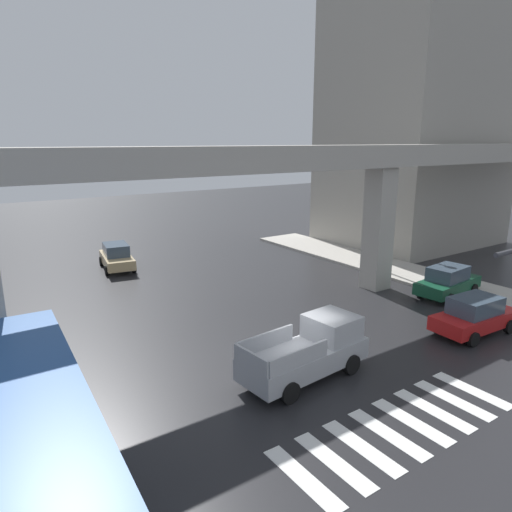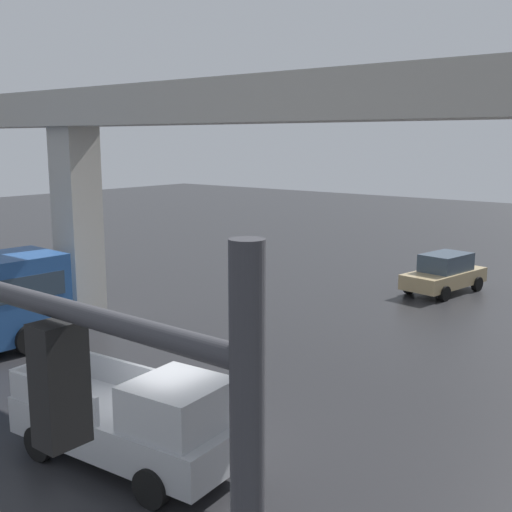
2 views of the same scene
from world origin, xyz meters
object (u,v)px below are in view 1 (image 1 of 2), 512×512
at_px(city_bus, 33,441).
at_px(street_lamp_mid_block, 387,204).
at_px(pickup_truck, 310,350).
at_px(sedan_dark_green, 448,281).
at_px(sedan_red, 475,315).
at_px(sedan_tan, 117,257).

bearing_deg(city_bus, street_lamp_mid_block, 21.61).
height_order(pickup_truck, street_lamp_mid_block, street_lamp_mid_block).
height_order(sedan_dark_green, street_lamp_mid_block, street_lamp_mid_block).
height_order(sedan_red, street_lamp_mid_block, street_lamp_mid_block).
bearing_deg(sedan_red, sedan_dark_green, 46.34).
distance_m(sedan_red, street_lamp_mid_block, 10.63).
bearing_deg(sedan_dark_green, street_lamp_mid_block, 82.63).
distance_m(sedan_tan, sedan_dark_green, 21.01).
relative_size(pickup_truck, sedan_red, 1.20).
xyz_separation_m(sedan_red, sedan_tan, (-9.92, 19.85, 0.00)).
distance_m(pickup_truck, city_bus, 9.58).
distance_m(pickup_truck, sedan_red, 8.80).
height_order(city_bus, sedan_tan, city_bus).
bearing_deg(city_bus, sedan_dark_green, 9.58).
relative_size(sedan_red, street_lamp_mid_block, 0.61).
height_order(sedan_red, sedan_dark_green, same).
relative_size(sedan_dark_green, street_lamp_mid_block, 0.61).
xyz_separation_m(city_bus, sedan_dark_green, (21.79, 3.68, -0.87)).
bearing_deg(pickup_truck, sedan_tan, 93.74).
xyz_separation_m(pickup_truck, sedan_red, (8.71, -1.23, -0.14)).
relative_size(sedan_red, sedan_dark_green, 0.99).
relative_size(city_bus, sedan_tan, 2.42).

